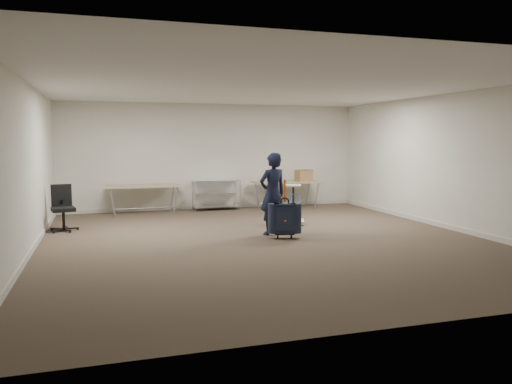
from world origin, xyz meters
name	(u,v)px	position (x,y,z in m)	size (l,w,h in m)	color
ground	(265,240)	(0.00, 0.00, 0.00)	(9.00, 9.00, 0.00)	#3E3226
room_shell	(245,225)	(0.00, 1.38, 0.05)	(8.00, 9.00, 9.00)	beige
folding_table_left	(143,187)	(-1.90, 3.95, 0.68)	(1.80, 0.75, 0.73)	#9D8860
folding_table_right	(287,183)	(1.90, 3.95, 0.68)	(1.80, 0.75, 0.73)	#9D8860
wire_shelf	(216,193)	(0.00, 4.20, 0.44)	(1.22, 0.47, 0.80)	silver
person	(273,194)	(0.31, 0.50, 0.80)	(0.59, 0.38, 1.61)	black
suitcase	(285,219)	(0.39, 0.04, 0.38)	(0.45, 0.33, 1.11)	black
office_chair	(63,217)	(-3.65, 2.11, 0.29)	(0.57, 0.57, 0.94)	black
equipment_cart	(293,214)	(1.13, 1.48, 0.23)	(0.61, 0.61, 0.87)	beige
cardboard_box	(304,175)	(2.37, 3.91, 0.88)	(0.41, 0.31, 0.31)	olive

